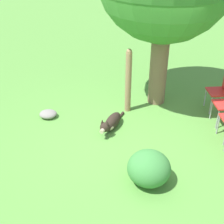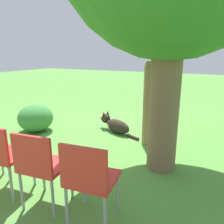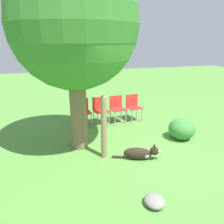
{
  "view_description": "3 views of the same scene",
  "coord_description": "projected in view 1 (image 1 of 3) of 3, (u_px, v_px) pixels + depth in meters",
  "views": [
    {
      "loc": [
        -0.04,
        -5.22,
        3.71
      ],
      "look_at": [
        -0.3,
        0.23,
        0.37
      ],
      "focal_mm": 50.0,
      "sensor_mm": 36.0,
      "label": 1
    },
    {
      "loc": [
        3.57,
        2.03,
        1.6
      ],
      "look_at": [
        -0.29,
        0.1,
        0.43
      ],
      "focal_mm": 35.0,
      "sensor_mm": 36.0,
      "label": 2
    },
    {
      "loc": [
        -4.33,
        2.06,
        2.6
      ],
      "look_at": [
        1.29,
        0.35,
        0.64
      ],
      "focal_mm": 35.0,
      "sensor_mm": 36.0,
      "label": 3
    }
  ],
  "objects": [
    {
      "name": "ground_plane",
      "position": [
        126.0,
        133.0,
        6.38
      ],
      "size": [
        30.0,
        30.0,
        0.0
      ],
      "primitive_type": "plane",
      "color": "#56933D"
    },
    {
      "name": "dog",
      "position": [
        111.0,
        123.0,
        6.45
      ],
      "size": [
        0.51,
        1.06,
        0.39
      ],
      "rotation": [
        0.0,
        0.0,
        4.33
      ],
      "color": "#2D231C",
      "rests_on": "ground_plane"
    },
    {
      "name": "fence_post",
      "position": [
        128.0,
        81.0,
        6.78
      ],
      "size": [
        0.13,
        0.13,
        1.47
      ],
      "color": "#937551",
      "rests_on": "ground_plane"
    },
    {
      "name": "red_chair_3",
      "position": [
        221.0,
        89.0,
        6.93
      ],
      "size": [
        0.47,
        0.49,
        0.86
      ],
      "rotation": [
        0.0,
        0.0,
        3.26
      ],
      "color": "red",
      "rests_on": "ground_plane"
    },
    {
      "name": "garden_rock",
      "position": [
        48.0,
        114.0,
        6.87
      ],
      "size": [
        0.38,
        0.33,
        0.16
      ],
      "color": "gray",
      "rests_on": "ground_plane"
    },
    {
      "name": "low_shrub",
      "position": [
        149.0,
        168.0,
        5.06
      ],
      "size": [
        0.71,
        0.71,
        0.57
      ],
      "color": "#3D843D",
      "rests_on": "ground_plane"
    }
  ]
}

